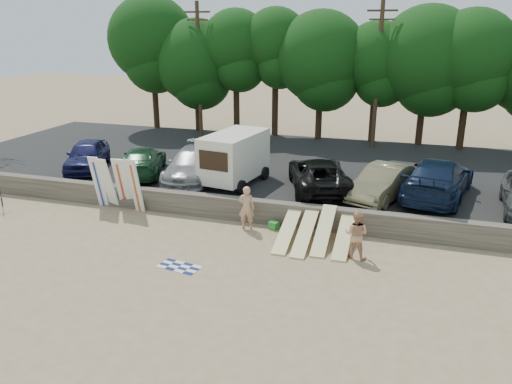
% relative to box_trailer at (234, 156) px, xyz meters
% --- Properties ---
extents(ground, '(120.00, 120.00, 0.00)m').
position_rel_box_trailer_xyz_m(ground, '(3.85, -5.85, -2.11)').
color(ground, tan).
rests_on(ground, ground).
extents(seawall, '(44.00, 0.50, 1.00)m').
position_rel_box_trailer_xyz_m(seawall, '(3.85, -2.85, -1.61)').
color(seawall, '#6B6356').
rests_on(seawall, ground).
extents(parking_lot, '(44.00, 14.50, 0.70)m').
position_rel_box_trailer_xyz_m(parking_lot, '(3.85, 4.65, -1.76)').
color(parking_lot, '#282828').
rests_on(parking_lot, ground).
extents(treeline, '(34.43, 6.46, 9.63)m').
position_rel_box_trailer_xyz_m(treeline, '(4.19, 11.66, 4.35)').
color(treeline, '#382616').
rests_on(treeline, parking_lot).
extents(utility_poles, '(25.80, 0.26, 9.00)m').
position_rel_box_trailer_xyz_m(utility_poles, '(5.85, 10.15, 3.31)').
color(utility_poles, '#473321').
rests_on(utility_poles, parking_lot).
extents(box_trailer, '(2.76, 4.22, 2.52)m').
position_rel_box_trailer_xyz_m(box_trailer, '(0.00, 0.00, 0.00)').
color(box_trailer, silver).
rests_on(box_trailer, parking_lot).
extents(car_0, '(3.53, 5.00, 1.58)m').
position_rel_box_trailer_xyz_m(car_0, '(-8.54, 0.12, -0.63)').
color(car_0, '#121542').
rests_on(car_0, parking_lot).
extents(car_1, '(3.70, 5.43, 1.46)m').
position_rel_box_trailer_xyz_m(car_1, '(-5.15, 0.06, -0.69)').
color(car_1, '#153B21').
rests_on(car_1, parking_lot).
extents(car_2, '(2.97, 5.61, 1.55)m').
position_rel_box_trailer_xyz_m(car_2, '(-2.31, 0.11, -0.64)').
color(car_2, gray).
rests_on(car_2, parking_lot).
extents(car_3, '(4.13, 6.01, 1.53)m').
position_rel_box_trailer_xyz_m(car_3, '(4.13, 0.26, -0.65)').
color(car_3, black).
rests_on(car_3, parking_lot).
extents(car_4, '(3.11, 4.84, 1.51)m').
position_rel_box_trailer_xyz_m(car_4, '(7.14, -0.13, -0.66)').
color(car_4, olive).
rests_on(car_4, parking_lot).
extents(car_5, '(3.73, 6.50, 1.77)m').
position_rel_box_trailer_xyz_m(car_5, '(9.50, 0.75, -0.53)').
color(car_5, '#0E1A34').
rests_on(car_5, parking_lot).
extents(surfboard_upright_0, '(0.53, 0.68, 2.54)m').
position_rel_box_trailer_xyz_m(surfboard_upright_0, '(-5.51, -3.36, -0.84)').
color(surfboard_upright_0, white).
rests_on(surfboard_upright_0, ground).
extents(surfboard_upright_1, '(0.56, 0.84, 2.51)m').
position_rel_box_trailer_xyz_m(surfboard_upright_1, '(-4.98, -3.39, -0.86)').
color(surfboard_upright_1, white).
rests_on(surfboard_upright_1, ground).
extents(surfboard_upright_2, '(0.60, 0.79, 2.53)m').
position_rel_box_trailer_xyz_m(surfboard_upright_2, '(-4.36, -3.26, -0.85)').
color(surfboard_upright_2, white).
rests_on(surfboard_upright_2, ground).
extents(surfboard_upright_3, '(0.54, 0.78, 2.52)m').
position_rel_box_trailer_xyz_m(surfboard_upright_3, '(-4.01, -3.28, -0.85)').
color(surfboard_upright_3, white).
rests_on(surfboard_upright_3, ground).
extents(surfboard_upright_4, '(0.57, 0.60, 2.57)m').
position_rel_box_trailer_xyz_m(surfboard_upright_4, '(-3.54, -3.43, -0.83)').
color(surfboard_upright_4, white).
rests_on(surfboard_upright_4, ground).
extents(surfboard_low_0, '(0.56, 2.91, 0.86)m').
position_rel_box_trailer_xyz_m(surfboard_low_0, '(3.77, -4.43, -1.69)').
color(surfboard_low_0, '#F0E097').
rests_on(surfboard_low_0, ground).
extents(surfboard_low_1, '(0.56, 2.90, 0.90)m').
position_rel_box_trailer_xyz_m(surfboard_low_1, '(4.51, -4.53, -1.67)').
color(surfboard_low_1, '#F0E097').
rests_on(surfboard_low_1, ground).
extents(surfboard_low_2, '(0.56, 2.83, 1.12)m').
position_rel_box_trailer_xyz_m(surfboard_low_2, '(5.21, -4.25, -1.55)').
color(surfboard_low_2, '#F0E097').
rests_on(surfboard_low_2, ground).
extents(surfboard_low_3, '(0.56, 2.89, 0.93)m').
position_rel_box_trailer_xyz_m(surfboard_low_3, '(6.01, -4.29, -1.65)').
color(surfboard_low_3, '#F0E097').
rests_on(surfboard_low_3, ground).
extents(beachgoer_a, '(0.74, 0.53, 1.88)m').
position_rel_box_trailer_xyz_m(beachgoer_a, '(1.85, -3.74, -1.17)').
color(beachgoer_a, tan).
rests_on(beachgoer_a, ground).
extents(beachgoer_b, '(1.01, 0.85, 1.85)m').
position_rel_box_trailer_xyz_m(beachgoer_b, '(6.54, -5.17, -1.19)').
color(beachgoer_b, tan).
rests_on(beachgoer_b, ground).
extents(cooler, '(0.47, 0.42, 0.32)m').
position_rel_box_trailer_xyz_m(cooler, '(2.95, -3.45, -1.95)').
color(cooler, green).
rests_on(cooler, ground).
extents(gear_bag, '(0.31, 0.26, 0.22)m').
position_rel_box_trailer_xyz_m(gear_bag, '(4.98, -3.65, -2.00)').
color(gear_bag, '#E55B1A').
rests_on(gear_bag, ground).
extents(beach_towel, '(1.72, 1.72, 0.00)m').
position_rel_box_trailer_xyz_m(beach_towel, '(0.66, -7.80, -2.11)').
color(beach_towel, white).
rests_on(beach_towel, ground).
extents(beach_umbrella, '(2.74, 2.70, 2.36)m').
position_rel_box_trailer_xyz_m(beach_umbrella, '(-10.10, -4.52, -0.93)').
color(beach_umbrella, black).
rests_on(beach_umbrella, ground).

